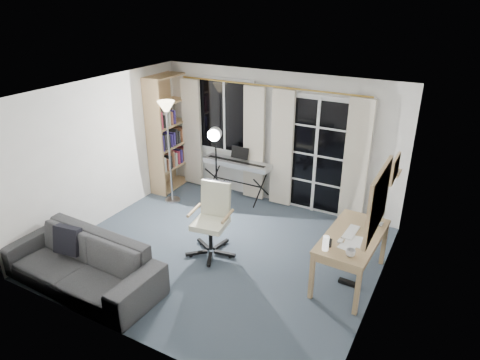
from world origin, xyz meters
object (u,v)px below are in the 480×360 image
at_px(bookshelf, 168,135).
at_px(torchiere_lamp, 167,122).
at_px(mug, 351,252).
at_px(studio_light, 215,145).
at_px(desk, 352,241).
at_px(monitor, 379,206).
at_px(office_chair, 213,212).
at_px(sofa, 79,256).
at_px(keyboard_piano, 237,164).

height_order(bookshelf, torchiere_lamp, bookshelf).
bearing_deg(mug, studio_light, 155.60).
bearing_deg(torchiere_lamp, desk, -12.53).
relative_size(bookshelf, studio_light, 1.36).
bearing_deg(monitor, bookshelf, 170.58).
bearing_deg(office_chair, sofa, -133.78).
relative_size(keyboard_piano, desk, 0.97).
xyz_separation_m(bookshelf, monitor, (4.21, -0.90, -0.09)).
bearing_deg(bookshelf, monitor, -14.78).
height_order(keyboard_piano, studio_light, studio_light).
bearing_deg(monitor, torchiere_lamp, 177.44).
relative_size(bookshelf, sofa, 0.97).
distance_m(studio_light, office_chair, 1.26).
relative_size(office_chair, desk, 0.81).
relative_size(studio_light, desk, 1.22).
bearing_deg(torchiere_lamp, bookshelf, 128.99).
xyz_separation_m(torchiere_lamp, sofa, (0.46, -2.60, -1.08)).
distance_m(bookshelf, keyboard_piano, 1.52).
xyz_separation_m(studio_light, monitor, (2.72, -0.24, -0.34)).
distance_m(monitor, sofa, 4.03).
relative_size(desk, sofa, 0.58).
xyz_separation_m(keyboard_piano, office_chair, (0.53, -1.68, -0.07)).
xyz_separation_m(keyboard_piano, studio_light, (0.00, -0.75, 0.60)).
xyz_separation_m(monitor, sofa, (-3.30, -2.26, -0.52)).
height_order(torchiere_lamp, sofa, torchiere_lamp).
bearing_deg(torchiere_lamp, mug, -19.44).
bearing_deg(desk, bookshelf, 164.04).
bearing_deg(bookshelf, desk, -21.31).
relative_size(bookshelf, office_chair, 2.05).
relative_size(torchiere_lamp, sofa, 0.83).
bearing_deg(mug, keyboard_piano, 143.56).
xyz_separation_m(torchiere_lamp, mug, (3.66, -1.29, -0.76)).
xyz_separation_m(bookshelf, keyboard_piano, (1.48, 0.09, -0.35)).
xyz_separation_m(bookshelf, torchiere_lamp, (0.45, -0.56, 0.47)).
bearing_deg(torchiere_lamp, keyboard_piano, 32.23).
height_order(keyboard_piano, office_chair, office_chair).
xyz_separation_m(torchiere_lamp, office_chair, (1.56, -1.03, -0.89)).
bearing_deg(office_chair, torchiere_lamp, 138.02).
bearing_deg(monitor, studio_light, 177.58).
relative_size(desk, monitor, 2.64).
distance_m(studio_light, desk, 2.71).
height_order(bookshelf, mug, bookshelf).
relative_size(desk, mug, 11.63).
relative_size(bookshelf, desk, 1.66).
xyz_separation_m(desk, sofa, (-3.10, -1.81, -0.17)).
height_order(bookshelf, sofa, bookshelf).
xyz_separation_m(bookshelf, desk, (4.01, -1.35, -0.44)).
relative_size(studio_light, office_chair, 1.51).
height_order(mug, sofa, sofa).
bearing_deg(keyboard_piano, desk, -29.26).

